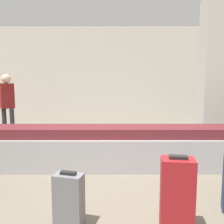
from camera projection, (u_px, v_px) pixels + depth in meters
ground_plane at (112, 202)px, 3.04m from camera, size 18.00×18.00×0.00m
back_wall at (112, 77)px, 8.18m from camera, size 18.00×0.06×3.20m
carousel at (112, 148)px, 4.26m from camera, size 7.81×0.73×0.70m
pillar at (213, 75)px, 5.42m from camera, size 0.50×0.50×3.20m
suitcase_0 at (69, 200)px, 2.52m from camera, size 0.32×0.24×0.58m
suitcase_2 at (177, 196)px, 2.41m from camera, size 0.34×0.26×0.77m
traveler_0 at (8, 101)px, 6.24m from camera, size 0.36×0.34×1.64m
traveler_1 at (206, 97)px, 6.98m from camera, size 0.32×0.24×1.70m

